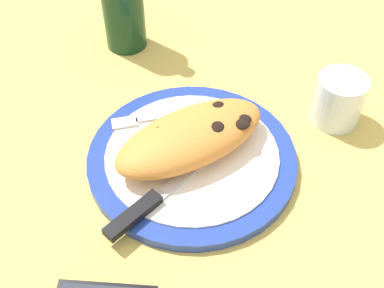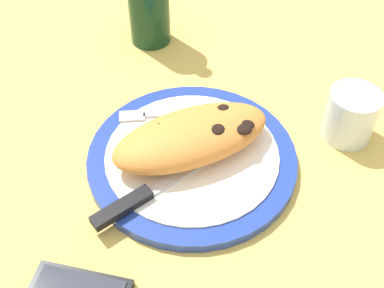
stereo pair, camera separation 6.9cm
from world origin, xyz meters
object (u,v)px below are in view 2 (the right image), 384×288
fork (165,114)px  water_glass (350,118)px  plate (192,158)px  knife (142,196)px  calzone (191,137)px

fork → water_glass: (-27.82, 5.10, 1.42)cm
plate → knife: 10.57cm
plate → knife: bearing=44.7°
calzone → water_glass: bearing=-173.8°
calzone → fork: 8.84cm
calzone → water_glass: 24.58cm
calzone → fork: calzone is taller
plate → calzone: size_ratio=1.20×
water_glass → plate: bearing=7.8°
plate → water_glass: (-24.38, -3.36, 2.59)cm
water_glass → fork: bearing=-10.4°
plate → fork: fork is taller
calzone → water_glass: size_ratio=3.17×
calzone → knife: size_ratio=1.31×
fork → water_glass: bearing=169.6°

